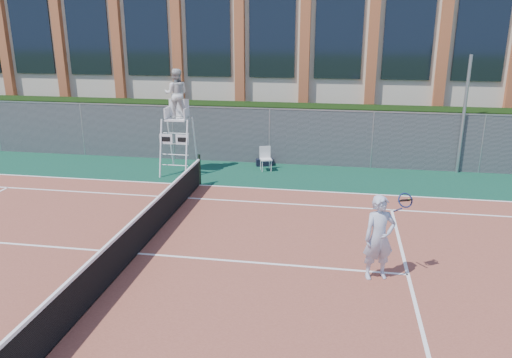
% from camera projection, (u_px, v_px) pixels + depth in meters
% --- Properties ---
extents(ground, '(120.00, 120.00, 0.00)m').
position_uv_depth(ground, '(137.00, 255.00, 12.19)').
color(ground, '#233814').
extents(apron, '(36.00, 20.00, 0.01)m').
position_uv_depth(apron, '(152.00, 238.00, 13.13)').
color(apron, '#0D3C2F').
rests_on(apron, ground).
extents(tennis_court, '(23.77, 10.97, 0.02)m').
position_uv_depth(tennis_court, '(137.00, 254.00, 12.19)').
color(tennis_court, brown).
rests_on(tennis_court, apron).
extents(tennis_net, '(0.10, 11.30, 1.10)m').
position_uv_depth(tennis_net, '(136.00, 234.00, 12.03)').
color(tennis_net, black).
rests_on(tennis_net, ground).
extents(fence, '(40.00, 0.06, 2.20)m').
position_uv_depth(fence, '(221.00, 135.00, 20.15)').
color(fence, '#595E60').
rests_on(fence, ground).
extents(hedge, '(40.00, 1.40, 2.20)m').
position_uv_depth(hedge, '(227.00, 129.00, 21.28)').
color(hedge, black).
rests_on(hedge, ground).
extents(building, '(45.00, 10.60, 8.22)m').
position_uv_depth(building, '(258.00, 47.00, 27.85)').
color(building, beige).
rests_on(building, ground).
extents(steel_pole, '(0.12, 0.12, 4.36)m').
position_uv_depth(steel_pole, '(464.00, 116.00, 18.26)').
color(steel_pole, '#9EA0A5').
rests_on(steel_pole, ground).
extents(umpire_chair, '(1.09, 1.68, 3.90)m').
position_uv_depth(umpire_chair, '(176.00, 97.00, 18.17)').
color(umpire_chair, white).
rests_on(umpire_chair, ground).
extents(plastic_chair, '(0.54, 0.54, 0.91)m').
position_uv_depth(plastic_chair, '(265.00, 156.00, 19.06)').
color(plastic_chair, silver).
rests_on(plastic_chair, apron).
extents(sports_bag_near, '(0.69, 0.44, 0.28)m').
position_uv_depth(sports_bag_near, '(264.00, 162.00, 19.75)').
color(sports_bag_near, black).
rests_on(sports_bag_near, apron).
extents(sports_bag_far, '(0.60, 0.35, 0.23)m').
position_uv_depth(sports_bag_far, '(266.00, 162.00, 19.95)').
color(sports_bag_far, black).
rests_on(sports_bag_far, apron).
extents(tennis_player, '(1.10, 0.80, 1.91)m').
position_uv_depth(tennis_player, '(379.00, 237.00, 10.77)').
color(tennis_player, '#ACB7CF').
rests_on(tennis_player, tennis_court).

